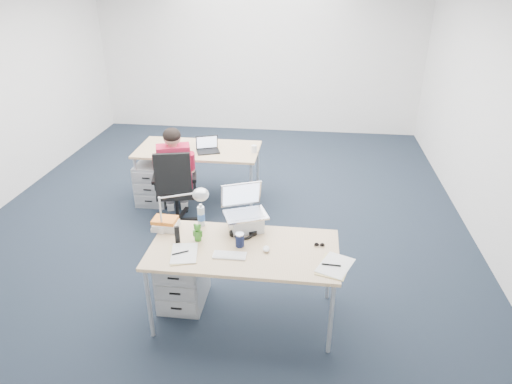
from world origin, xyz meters
TOP-DOWN VIEW (x-y plane):
  - floor at (0.00, 0.00)m, footprint 7.00×7.00m
  - room at (0.00, 0.00)m, footprint 6.02×7.02m
  - desk_near at (0.52, -1.89)m, footprint 1.60×0.80m
  - desk_far at (-0.43, 0.39)m, footprint 1.60×0.80m
  - office_chair at (-0.54, -0.35)m, footprint 0.77×0.77m
  - seated_person at (-0.59, -0.18)m, footprint 0.53×0.74m
  - drawer_pedestal_near at (-0.08, -1.75)m, footprint 0.40×0.50m
  - drawer_pedestal_far at (-1.03, 0.25)m, footprint 0.40×0.50m
  - silver_laptop at (0.49, -1.57)m, footprint 0.46×0.42m
  - wireless_keyboard at (0.42, -2.02)m, footprint 0.28×0.12m
  - computer_mouse at (0.71, -1.90)m, footprint 0.07×0.10m
  - headphones at (0.48, -1.68)m, footprint 0.28×0.24m
  - can_koozie at (0.48, -1.86)m, footprint 0.09×0.09m
  - water_bottle at (0.08, -1.55)m, footprint 0.08×0.08m
  - bear_figurine at (0.11, -1.81)m, footprint 0.10×0.08m
  - book_stack at (-0.23, -1.66)m, footprint 0.24×0.19m
  - cordless_phone at (-0.06, -1.87)m, footprint 0.05×0.04m
  - papers_left at (0.03, -2.05)m, footprint 0.28×0.34m
  - papers_right at (1.27, -2.07)m, footprint 0.32×0.38m
  - sunglasses at (1.16, -1.78)m, footprint 0.09×0.04m
  - desk_lamp at (-0.10, -1.72)m, footprint 0.44×0.31m
  - dark_laptop at (-0.27, 0.28)m, footprint 0.36×0.36m
  - far_cup at (0.32, 0.34)m, footprint 0.09×0.09m
  - far_papers at (-0.85, 0.44)m, footprint 0.28×0.33m

SIDE VIEW (x-z plane):
  - floor at x=0.00m, z-range 0.00..0.00m
  - drawer_pedestal_near at x=-0.08m, z-range 0.00..0.55m
  - drawer_pedestal_far at x=-1.03m, z-range 0.00..0.55m
  - office_chair at x=-0.54m, z-range -0.22..0.79m
  - seated_person at x=-0.59m, z-range 0.00..1.22m
  - desk_near at x=0.52m, z-range 0.32..1.05m
  - desk_far at x=-0.43m, z-range 0.32..1.05m
  - far_papers at x=-0.85m, z-range 0.73..0.74m
  - papers_left at x=0.03m, z-range 0.73..0.74m
  - papers_right at x=1.27m, z-range 0.73..0.74m
  - wireless_keyboard at x=0.42m, z-range 0.73..0.74m
  - sunglasses at x=1.16m, z-range 0.73..0.75m
  - computer_mouse at x=0.71m, z-range 0.73..0.76m
  - headphones at x=0.48m, z-range 0.73..0.77m
  - far_cup at x=0.32m, z-range 0.73..0.83m
  - book_stack at x=-0.23m, z-range 0.73..0.83m
  - can_koozie at x=0.48m, z-range 0.73..0.85m
  - cordless_phone at x=-0.06m, z-range 0.73..0.89m
  - bear_figurine at x=0.11m, z-range 0.73..0.89m
  - dark_laptop at x=-0.27m, z-range 0.73..0.94m
  - water_bottle at x=0.08m, z-range 0.73..0.94m
  - silver_laptop at x=0.49m, z-range 0.73..1.13m
  - desk_lamp at x=-0.10m, z-range 0.73..1.20m
  - room at x=0.00m, z-range 0.31..3.12m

